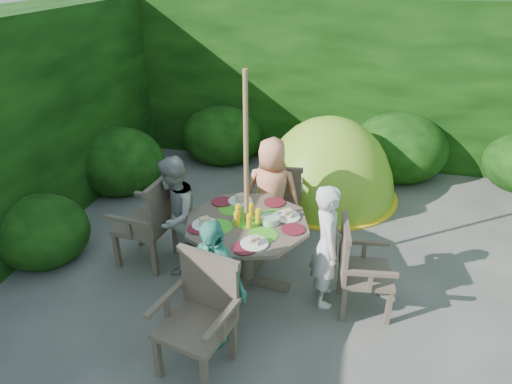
% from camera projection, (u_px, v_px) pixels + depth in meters
% --- Properties ---
extents(ground, '(60.00, 60.00, 0.00)m').
position_uv_depth(ground, '(343.00, 313.00, 4.35)').
color(ground, '#4C4944').
rests_on(ground, ground).
extents(hedge_enclosure, '(9.00, 9.00, 2.50)m').
position_uv_depth(hedge_enclosure, '(361.00, 141.00, 4.92)').
color(hedge_enclosure, black).
rests_on(hedge_enclosure, ground).
extents(patio_table, '(1.39, 1.39, 0.88)m').
position_uv_depth(patio_table, '(247.00, 231.00, 4.49)').
color(patio_table, '#463A2E').
rests_on(patio_table, ground).
extents(parasol_pole, '(0.05, 0.05, 2.20)m').
position_uv_depth(parasol_pole, '(246.00, 188.00, 4.26)').
color(parasol_pole, '#95653B').
rests_on(parasol_pole, ground).
extents(garden_chair_right, '(0.53, 0.58, 0.88)m').
position_uv_depth(garden_chair_right, '(358.00, 267.00, 4.21)').
color(garden_chair_right, '#463A2E').
rests_on(garden_chair_right, ground).
extents(garden_chair_left, '(0.59, 0.64, 0.99)m').
position_uv_depth(garden_chair_left, '(151.00, 220.00, 4.85)').
color(garden_chair_left, '#463A2E').
rests_on(garden_chair_left, ground).
extents(garden_chair_back, '(0.57, 0.52, 0.86)m').
position_uv_depth(garden_chair_back, '(280.00, 196.00, 5.48)').
color(garden_chair_back, '#463A2E').
rests_on(garden_chair_back, ground).
extents(garden_chair_front, '(0.67, 0.62, 0.95)m').
position_uv_depth(garden_chair_front, '(200.00, 313.00, 3.62)').
color(garden_chair_front, '#463A2E').
rests_on(garden_chair_front, ground).
extents(child_right, '(0.38, 0.50, 1.25)m').
position_uv_depth(child_right, '(327.00, 246.00, 4.25)').
color(child_right, silver).
rests_on(child_right, ground).
extents(child_left, '(0.55, 0.67, 1.28)m').
position_uv_depth(child_left, '(174.00, 216.00, 4.71)').
color(child_left, gray).
rests_on(child_left, ground).
extents(child_back, '(0.65, 0.45, 1.29)m').
position_uv_depth(child_back, '(272.00, 193.00, 5.14)').
color(child_back, '#FA9667').
rests_on(child_back, ground).
extents(child_front, '(0.76, 0.56, 1.19)m').
position_uv_depth(child_front, '(214.00, 282.00, 3.83)').
color(child_front, '#4AAD94').
rests_on(child_front, ground).
extents(dome_tent, '(2.24, 2.24, 2.26)m').
position_uv_depth(dome_tent, '(326.00, 195.00, 6.49)').
color(dome_tent, '#8EBA23').
rests_on(dome_tent, ground).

